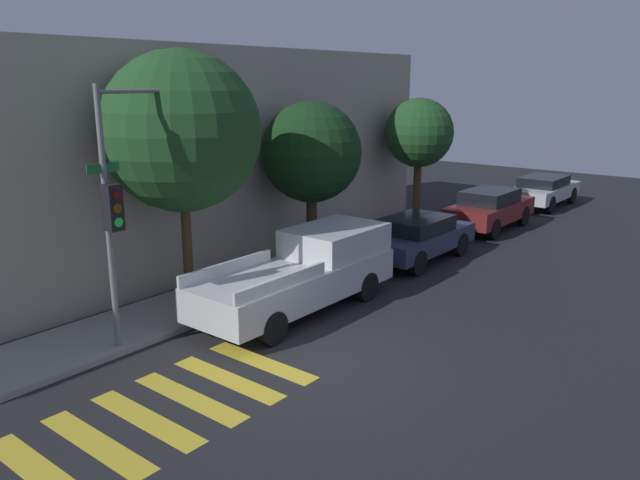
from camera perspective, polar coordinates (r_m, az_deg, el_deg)
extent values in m
plane|color=black|center=(12.48, -0.93, -11.31)|extent=(60.00, 60.00, 0.00)
cube|color=gray|center=(15.32, -13.36, -6.42)|extent=(26.00, 2.12, 0.14)
cube|color=#A89E8E|center=(18.25, -22.67, 6.25)|extent=(26.00, 6.00, 6.34)
cube|color=gold|center=(10.30, -24.28, -18.75)|extent=(0.45, 2.60, 0.00)
cube|color=gold|center=(10.65, -19.76, -17.11)|extent=(0.45, 2.60, 0.00)
cube|color=gold|center=(11.06, -15.61, -15.50)|extent=(0.45, 2.60, 0.00)
cube|color=gold|center=(11.53, -11.85, -13.95)|extent=(0.45, 2.60, 0.00)
cube|color=gold|center=(12.05, -8.44, -12.47)|extent=(0.45, 2.60, 0.00)
cube|color=gold|center=(12.61, -5.35, -11.08)|extent=(0.45, 2.60, 0.00)
cylinder|color=slate|center=(12.85, -18.81, 1.32)|extent=(0.12, 0.12, 5.36)
cube|color=black|center=(12.60, -18.43, 2.84)|extent=(0.30, 0.30, 0.90)
cylinder|color=#4C0C0C|center=(12.42, -18.12, 3.97)|extent=(0.18, 0.02, 0.18)
cylinder|color=#593D0A|center=(12.46, -18.02, 2.75)|extent=(0.18, 0.02, 0.18)
cylinder|color=#26E54C|center=(12.52, -17.93, 1.55)|extent=(0.18, 0.02, 0.18)
cube|color=#19662D|center=(12.65, -19.22, 6.23)|extent=(0.70, 0.02, 0.18)
cylinder|color=slate|center=(13.14, -15.75, 12.98)|extent=(2.12, 0.08, 0.08)
sphere|color=#F9E5B2|center=(13.79, -12.06, 12.82)|extent=(0.36, 0.36, 0.36)
cube|color=#BCBCC1|center=(14.88, -2.25, -3.86)|extent=(5.59, 1.92, 0.77)
cube|color=#BCBCC1|center=(15.81, 1.38, 0.01)|extent=(2.52, 1.77, 0.69)
cube|color=#BCBCC1|center=(14.33, -8.51, -2.54)|extent=(2.80, 0.08, 0.28)
cube|color=#BCBCC1|center=(13.19, -3.49, -3.91)|extent=(2.80, 0.08, 0.28)
cylinder|color=black|center=(16.79, -0.59, -3.07)|extent=(0.74, 0.22, 0.74)
cylinder|color=black|center=(15.79, 4.30, -4.25)|extent=(0.74, 0.22, 0.74)
cylinder|color=black|center=(14.43, -9.42, -6.26)|extent=(0.74, 0.22, 0.74)
cylinder|color=black|center=(13.26, -4.33, -8.00)|extent=(0.74, 0.22, 0.74)
cube|color=#2D3351|center=(19.38, 8.87, 0.04)|extent=(4.29, 1.80, 0.57)
cube|color=black|center=(19.17, 8.76, 1.44)|extent=(2.23, 1.59, 0.44)
cylinder|color=black|center=(20.96, 8.75, 0.33)|extent=(0.74, 0.22, 0.74)
cylinder|color=black|center=(20.22, 12.72, -0.38)|extent=(0.74, 0.22, 0.74)
cylinder|color=black|center=(18.78, 4.65, -1.21)|extent=(0.74, 0.22, 0.74)
cylinder|color=black|center=(17.95, 8.93, -2.07)|extent=(0.74, 0.22, 0.74)
cube|color=maroon|center=(24.01, 15.27, 2.58)|extent=(4.37, 1.73, 0.64)
cube|color=black|center=(23.81, 15.25, 3.87)|extent=(2.27, 1.52, 0.49)
cylinder|color=black|center=(25.60, 14.88, 2.59)|extent=(0.74, 0.22, 0.74)
cylinder|color=black|center=(25.03, 18.10, 2.09)|extent=(0.74, 0.22, 0.74)
cylinder|color=black|center=(23.20, 12.11, 1.55)|extent=(0.74, 0.22, 0.74)
cylinder|color=black|center=(22.57, 15.61, 0.98)|extent=(0.74, 0.22, 0.74)
cube|color=#B7BABF|center=(29.19, 19.77, 4.19)|extent=(4.48, 1.77, 0.55)
cube|color=black|center=(29.01, 19.78, 5.10)|extent=(2.33, 1.56, 0.41)
cylinder|color=black|center=(30.79, 19.20, 4.21)|extent=(0.74, 0.22, 0.74)
cylinder|color=black|center=(30.30, 22.03, 3.80)|extent=(0.74, 0.22, 0.74)
cylinder|color=black|center=(28.23, 17.26, 3.49)|extent=(0.74, 0.22, 0.74)
cylinder|color=black|center=(27.70, 20.31, 3.04)|extent=(0.74, 0.22, 0.74)
cylinder|color=#42301E|center=(15.36, -12.02, -0.91)|extent=(0.24, 0.24, 2.88)
sphere|color=#1E4721|center=(14.88, -12.60, 9.66)|extent=(3.71, 3.71, 3.71)
cylinder|color=#42301E|center=(18.65, -0.76, 1.18)|extent=(0.32, 0.32, 2.28)
sphere|color=#143316|center=(18.26, -0.79, 8.04)|extent=(2.94, 2.94, 2.94)
cylinder|color=#4C3823|center=(23.59, 8.84, 4.23)|extent=(0.29, 0.29, 2.61)
sphere|color=#1E4721|center=(23.30, 9.05, 9.66)|extent=(2.50, 2.50, 2.50)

